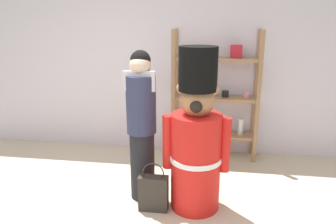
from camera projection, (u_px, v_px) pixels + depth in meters
back_wall at (163, 62)px, 4.61m from camera, size 6.40×0.12×2.60m
merchandise_shelf at (215, 95)px, 4.42m from camera, size 1.17×0.35×1.77m
teddy_bear_guard at (196, 141)px, 3.19m from camera, size 0.68×0.52×1.66m
person_shopper at (141, 123)px, 3.35m from camera, size 0.32×0.31×1.60m
shopping_bag at (153, 192)px, 3.27m from camera, size 0.30×0.12×0.52m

